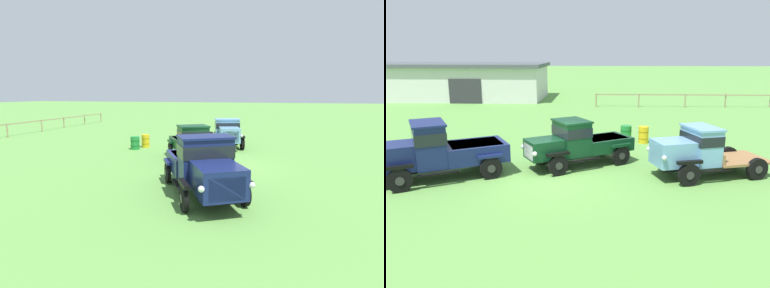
# 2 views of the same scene
# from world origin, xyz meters

# --- Properties ---
(ground_plane) EXTENTS (240.00, 240.00, 0.00)m
(ground_plane) POSITION_xyz_m (0.00, 0.00, 0.00)
(ground_plane) COLOR #5B9342
(farm_shed) EXTENTS (20.71, 9.07, 3.77)m
(farm_shed) POSITION_xyz_m (-14.11, 26.22, 1.91)
(farm_shed) COLOR silver
(farm_shed) RESTS_ON ground
(paddock_fence) EXTENTS (19.65, 0.64, 1.25)m
(paddock_fence) POSITION_xyz_m (11.51, 20.67, 0.93)
(paddock_fence) COLOR #997F60
(paddock_fence) RESTS_ON ground
(vintage_truck_foreground_near) EXTENTS (5.63, 4.26, 2.33)m
(vintage_truck_foreground_near) POSITION_xyz_m (-4.65, 0.07, 1.16)
(vintage_truck_foreground_near) COLOR black
(vintage_truck_foreground_near) RESTS_ON ground
(vintage_truck_second_in_line) EXTENTS (5.02, 3.89, 2.10)m
(vintage_truck_second_in_line) POSITION_xyz_m (0.90, 2.06, 1.08)
(vintage_truck_second_in_line) COLOR black
(vintage_truck_second_in_line) RESTS_ON ground
(vintage_truck_midrow_center) EXTENTS (5.16, 3.17, 2.09)m
(vintage_truck_midrow_center) POSITION_xyz_m (5.81, 0.77, 1.09)
(vintage_truck_midrow_center) COLOR black
(vintage_truck_midrow_center) RESTS_ON ground
(oil_drum_beside_row) EXTENTS (0.58, 0.58, 0.94)m
(oil_drum_beside_row) POSITION_xyz_m (4.39, 6.52, 0.47)
(oil_drum_beside_row) COLOR gold
(oil_drum_beside_row) RESTS_ON ground
(oil_drum_near_fence) EXTENTS (0.65, 0.65, 0.90)m
(oil_drum_near_fence) POSITION_xyz_m (3.44, 6.89, 0.45)
(oil_drum_near_fence) COLOR #1E7F33
(oil_drum_near_fence) RESTS_ON ground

